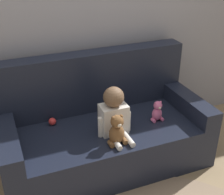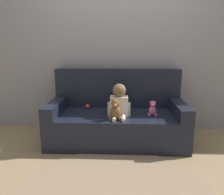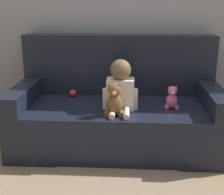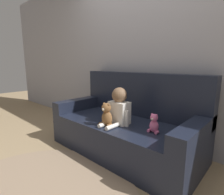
{
  "view_description": "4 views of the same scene",
  "coord_description": "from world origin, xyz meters",
  "px_view_note": "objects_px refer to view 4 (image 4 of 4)",
  "views": [
    {
      "loc": [
        -0.8,
        -2.13,
        1.85
      ],
      "look_at": [
        0.05,
        -0.03,
        0.67
      ],
      "focal_mm": 50.0,
      "sensor_mm": 36.0,
      "label": 1
    },
    {
      "loc": [
        0.07,
        -2.77,
        1.24
      ],
      "look_at": [
        -0.06,
        -0.03,
        0.61
      ],
      "focal_mm": 35.0,
      "sensor_mm": 36.0,
      "label": 2
    },
    {
      "loc": [
        0.11,
        -2.55,
        1.26
      ],
      "look_at": [
        -0.04,
        -0.14,
        0.49
      ],
      "focal_mm": 50.0,
      "sensor_mm": 36.0,
      "label": 3
    },
    {
      "loc": [
        1.25,
        -1.56,
        1.05
      ],
      "look_at": [
        -0.1,
        -0.09,
        0.67
      ],
      "focal_mm": 28.0,
      "sensor_mm": 36.0,
      "label": 4
    }
  ],
  "objects_px": {
    "plush_toy_side": "(154,124)",
    "couch": "(127,125)",
    "person_baby": "(119,108)",
    "toy_ball": "(109,109)",
    "teddy_bear_brown": "(107,115)"
  },
  "relations": [
    {
      "from": "person_baby",
      "to": "teddy_bear_brown",
      "type": "relative_size",
      "value": 1.59
    },
    {
      "from": "teddy_bear_brown",
      "to": "person_baby",
      "type": "bearing_deg",
      "value": 75.52
    },
    {
      "from": "teddy_bear_brown",
      "to": "toy_ball",
      "type": "relative_size",
      "value": 3.94
    },
    {
      "from": "teddy_bear_brown",
      "to": "toy_ball",
      "type": "distance_m",
      "value": 0.62
    },
    {
      "from": "couch",
      "to": "plush_toy_side",
      "type": "distance_m",
      "value": 0.51
    },
    {
      "from": "person_baby",
      "to": "toy_ball",
      "type": "xyz_separation_m",
      "value": [
        -0.45,
        0.31,
        -0.15
      ]
    },
    {
      "from": "teddy_bear_brown",
      "to": "plush_toy_side",
      "type": "distance_m",
      "value": 0.5
    },
    {
      "from": "plush_toy_side",
      "to": "couch",
      "type": "bearing_deg",
      "value": 159.9
    },
    {
      "from": "person_baby",
      "to": "toy_ball",
      "type": "bearing_deg",
      "value": 145.53
    },
    {
      "from": "teddy_bear_brown",
      "to": "couch",
      "type": "bearing_deg",
      "value": 88.71
    },
    {
      "from": "couch",
      "to": "teddy_bear_brown",
      "type": "relative_size",
      "value": 6.88
    },
    {
      "from": "couch",
      "to": "toy_ball",
      "type": "height_order",
      "value": "couch"
    },
    {
      "from": "couch",
      "to": "teddy_bear_brown",
      "type": "height_order",
      "value": "couch"
    },
    {
      "from": "couch",
      "to": "toy_ball",
      "type": "distance_m",
      "value": 0.45
    },
    {
      "from": "couch",
      "to": "teddy_bear_brown",
      "type": "distance_m",
      "value": 0.41
    }
  ]
}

